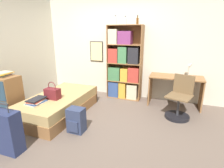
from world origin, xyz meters
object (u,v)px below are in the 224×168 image
(handbag, at_px, (53,93))
(book_stack_on_bed, at_px, (36,101))
(bottle_green, at_px, (115,21))
(backpack, at_px, (76,120))
(suitcase, at_px, (6,132))
(desk, at_px, (175,85))
(bottle_clear, at_px, (137,21))
(bookcase, at_px, (124,66))
(desk_chair, at_px, (179,105))
(bed, at_px, (59,104))
(desk_lamp, at_px, (190,67))
(dresser, at_px, (7,97))
(bottle_brown, at_px, (125,21))
(magazine_pile_on_dresser, at_px, (3,74))

(handbag, xyz_separation_m, book_stack_on_bed, (-0.13, -0.31, -0.07))
(bottle_green, distance_m, backpack, 2.60)
(suitcase, bearing_deg, desk, 49.86)
(book_stack_on_bed, xyz_separation_m, bottle_green, (0.91, 1.91, 1.51))
(bottle_clear, distance_m, desk, 1.78)
(bookcase, distance_m, desk_chair, 1.69)
(bed, xyz_separation_m, desk_lamp, (2.61, 1.42, 0.76))
(bed, bearing_deg, suitcase, -86.89)
(bottle_green, height_order, desk_chair, bottle_green)
(backpack, bearing_deg, suitcase, -128.94)
(dresser, xyz_separation_m, bookcase, (1.92, 1.93, 0.42))
(book_stack_on_bed, distance_m, bottle_clear, 2.88)
(bottle_brown, relative_size, backpack, 0.44)
(handbag, xyz_separation_m, bottle_clear, (1.32, 1.66, 1.44))
(book_stack_on_bed, xyz_separation_m, desk, (2.45, 1.85, 0.04))
(bottle_clear, distance_m, backpack, 2.71)
(bottle_green, relative_size, bottle_clear, 1.02)
(book_stack_on_bed, bearing_deg, bottle_brown, 59.23)
(bed, relative_size, desk_chair, 2.05)
(suitcase, xyz_separation_m, magazine_pile_on_dresser, (-1.01, 0.87, 0.59))
(desk_lamp, xyz_separation_m, backpack, (-1.87, -1.94, -0.74))
(dresser, relative_size, bottle_clear, 4.07)
(bottle_clear, bearing_deg, handbag, -128.39)
(dresser, height_order, bottle_green, bottle_green)
(bed, height_order, desk_lamp, desk_lamp)
(handbag, distance_m, suitcase, 1.16)
(bottle_green, bearing_deg, magazine_pile_on_dresser, -132.73)
(bed, height_order, desk, desk)
(handbag, height_order, desk, handbag)
(bed, bearing_deg, desk_chair, 16.47)
(bottle_brown, height_order, bottle_clear, bottle_clear)
(book_stack_on_bed, distance_m, bottle_green, 2.60)
(bottle_brown, bearing_deg, dresser, -135.19)
(suitcase, relative_size, bottle_green, 3.57)
(desk, bearing_deg, suitcase, -130.14)
(book_stack_on_bed, height_order, bottle_brown, bottle_brown)
(bottle_brown, xyz_separation_m, desk_lamp, (1.58, -0.01, -1.01))
(desk_lamp, relative_size, backpack, 0.80)
(suitcase, relative_size, magazine_pile_on_dresser, 2.15)
(book_stack_on_bed, relative_size, dresser, 0.45)
(bottle_clear, bearing_deg, bottle_brown, -174.16)
(bed, height_order, dresser, dresser)
(suitcase, height_order, bottle_brown, bottle_brown)
(bottle_green, distance_m, bottle_brown, 0.24)
(desk, bearing_deg, handbag, -146.42)
(magazine_pile_on_dresser, distance_m, desk, 3.76)
(magazine_pile_on_dresser, bearing_deg, desk_lamp, 28.13)
(suitcase, xyz_separation_m, backpack, (0.67, 0.83, -0.11))
(bottle_clear, relative_size, desk_chair, 0.24)
(bottle_clear, height_order, desk_chair, bottle_clear)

